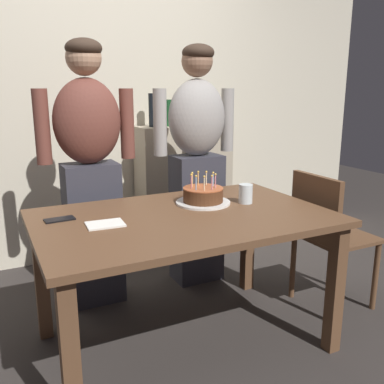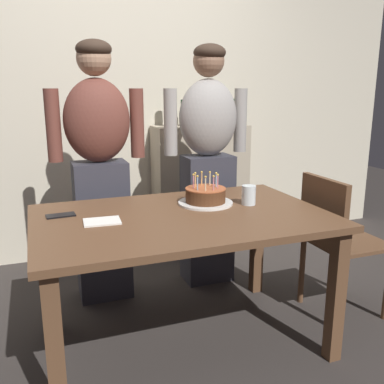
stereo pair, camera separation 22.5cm
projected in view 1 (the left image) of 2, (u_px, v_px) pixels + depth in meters
ground_plane at (185, 342)px, 2.37m from camera, size 10.00×10.00×0.00m
back_wall at (101, 98)px, 3.41m from camera, size 5.20×0.10×2.60m
dining_table at (184, 233)px, 2.22m from camera, size 1.50×0.96×0.74m
birthday_cake at (203, 196)px, 2.40m from camera, size 0.31×0.31×0.18m
water_glass_near at (246, 194)px, 2.41m from camera, size 0.08×0.08×0.11m
cell_phone at (60, 219)px, 2.11m from camera, size 0.15×0.08×0.01m
napkin_stack at (105, 224)px, 2.03m from camera, size 0.18×0.14×0.01m
person_man_bearded at (90, 171)px, 2.65m from camera, size 0.61×0.27×1.66m
person_woman_cardigan at (197, 162)px, 2.97m from camera, size 0.61×0.27×1.66m
dining_chair at (326, 230)px, 2.65m from camera, size 0.42×0.42×0.87m
shelf_cabinet at (184, 186)px, 3.67m from camera, size 0.80×0.30×1.37m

